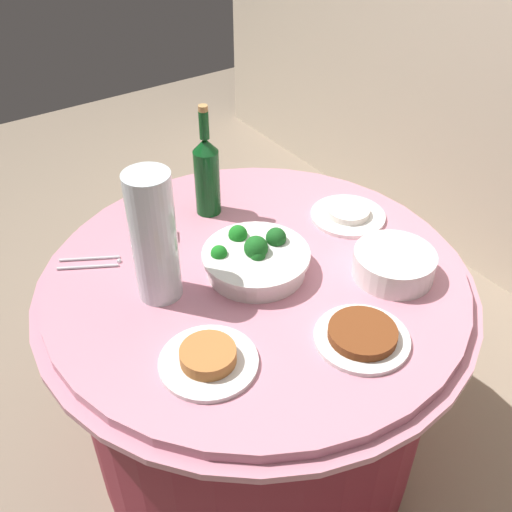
{
  "coord_description": "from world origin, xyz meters",
  "views": [
    {
      "loc": [
        0.98,
        -0.68,
        1.72
      ],
      "look_at": [
        0.0,
        0.0,
        0.79
      ],
      "focal_mm": 41.12,
      "sensor_mm": 36.0,
      "label": 1
    }
  ],
  "objects": [
    {
      "name": "plate_stack",
      "position": [
        0.21,
        0.28,
        0.78
      ],
      "size": [
        0.21,
        0.21,
        0.07
      ],
      "color": "white",
      "rests_on": "buffet_table"
    },
    {
      "name": "food_plate_rice",
      "position": [
        -0.05,
        0.37,
        0.75
      ],
      "size": [
        0.22,
        0.22,
        0.03
      ],
      "color": "white",
      "rests_on": "buffet_table"
    },
    {
      "name": "buffet_table",
      "position": [
        0.0,
        0.0,
        0.38
      ],
      "size": [
        1.16,
        1.16,
        0.74
      ],
      "color": "maroon",
      "rests_on": "ground_plane"
    },
    {
      "name": "wine_bottle",
      "position": [
        -0.32,
        0.05,
        0.87
      ],
      "size": [
        0.07,
        0.07,
        0.34
      ],
      "color": "#0D4618",
      "rests_on": "buffet_table"
    },
    {
      "name": "label_placard_front",
      "position": [
        -0.27,
        -0.12,
        0.77
      ],
      "size": [
        0.05,
        0.03,
        0.05
      ],
      "color": "white",
      "rests_on": "buffet_table"
    },
    {
      "name": "decorative_fruit_vase",
      "position": [
        -0.07,
        -0.24,
        0.89
      ],
      "size": [
        0.11,
        0.11,
        0.34
      ],
      "color": "silver",
      "rests_on": "buffet_table"
    },
    {
      "name": "serving_tongs",
      "position": [
        -0.28,
        -0.34,
        0.74
      ],
      "size": [
        0.12,
        0.16,
        0.01
      ],
      "color": "silver",
      "rests_on": "buffet_table"
    },
    {
      "name": "food_plate_stir_fry",
      "position": [
        0.34,
        0.06,
        0.75
      ],
      "size": [
        0.22,
        0.22,
        0.04
      ],
      "color": "white",
      "rests_on": "buffet_table"
    },
    {
      "name": "food_plate_peanuts",
      "position": [
        0.21,
        -0.27,
        0.76
      ],
      "size": [
        0.22,
        0.22,
        0.04
      ],
      "color": "white",
      "rests_on": "buffet_table"
    },
    {
      "name": "ground_plane",
      "position": [
        0.0,
        0.0,
        0.0
      ],
      "size": [
        6.0,
        6.0,
        0.0
      ],
      "primitive_type": "plane",
      "color": "gray"
    },
    {
      "name": "broccoli_bowl",
      "position": [
        -0.0,
        0.0,
        0.78
      ],
      "size": [
        0.28,
        0.28,
        0.11
      ],
      "color": "white",
      "rests_on": "buffet_table"
    }
  ]
}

